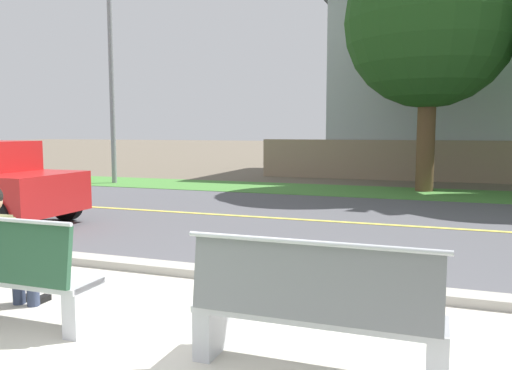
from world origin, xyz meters
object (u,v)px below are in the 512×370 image
Objects in this scene: streetlamp at (114,50)px; bench_left at (2,275)px; shade_tree_far_left at (436,9)px; seated_person_olive at (1,245)px; bench_right at (314,313)px.

bench_left is at bearing -59.76° from streetlamp.
streetlamp is at bearing 120.24° from bench_left.
seated_person_olive is at bearing -107.23° from shade_tree_far_left.
bench_right is at bearing -92.81° from shade_tree_far_left.
bench_left is 0.24× the size of streetlamp.
bench_right is at bearing 0.00° from bench_left.
bench_right is 0.24× the size of streetlamp.
streetlamp is (-6.41, 10.99, 3.87)m from bench_left.
shade_tree_far_left is at bearing 72.77° from seated_person_olive.
seated_person_olive is 13.01m from streetlamp.
bench_right is 14.88m from streetlamp.
bench_left is 13.12m from shade_tree_far_left.
shade_tree_far_left is at bearing 73.77° from bench_left.
bench_left is at bearing -44.60° from seated_person_olive.
bench_left and bench_right have the same top height.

